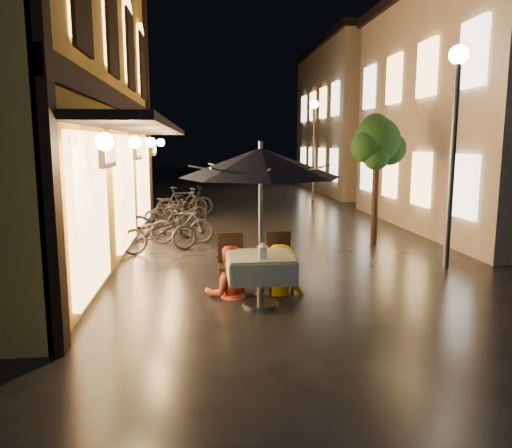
{
  "coord_description": "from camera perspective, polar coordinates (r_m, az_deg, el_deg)",
  "views": [
    {
      "loc": [
        -1.77,
        -7.14,
        2.43
      ],
      "look_at": [
        -0.92,
        0.7,
        1.15
      ],
      "focal_mm": 35.0,
      "sensor_mm": 36.0,
      "label": 1
    }
  ],
  "objects": [
    {
      "name": "bicycle_0",
      "position": [
        11.35,
        -10.98,
        -0.96
      ],
      "size": [
        1.85,
        1.21,
        0.92
      ],
      "primitive_type": "imported",
      "rotation": [
        0.0,
        0.0,
        1.95
      ],
      "color": "black",
      "rests_on": "ground"
    },
    {
      "name": "bicycle_5",
      "position": [
        16.3,
        -8.45,
        2.4
      ],
      "size": [
        1.81,
        1.03,
        1.05
      ],
      "primitive_type": "imported",
      "rotation": [
        0.0,
        0.0,
        1.9
      ],
      "color": "black",
      "rests_on": "ground"
    },
    {
      "name": "streetlamp_far",
      "position": [
        21.68,
        6.62,
        10.45
      ],
      "size": [
        0.36,
        0.36,
        4.23
      ],
      "color": "#59595E",
      "rests_on": "ground"
    },
    {
      "name": "person_orange",
      "position": [
        7.95,
        -3.17,
        -2.63
      ],
      "size": [
        0.83,
        0.67,
        1.6
      ],
      "primitive_type": "imported",
      "rotation": [
        0.0,
        0.0,
        3.23
      ],
      "color": "#BF4027",
      "rests_on": "ground"
    },
    {
      "name": "bicycle_4",
      "position": [
        15.01,
        -8.82,
        1.52
      ],
      "size": [
        1.78,
        0.88,
        0.89
      ],
      "primitive_type": "imported",
      "rotation": [
        0.0,
        0.0,
        1.74
      ],
      "color": "black",
      "rests_on": "ground"
    },
    {
      "name": "bicycle_6",
      "position": [
        17.0,
        -8.09,
        2.57
      ],
      "size": [
        1.96,
        1.02,
        0.98
      ],
      "primitive_type": "imported",
      "rotation": [
        0.0,
        0.0,
        1.78
      ],
      "color": "black",
      "rests_on": "ground"
    },
    {
      "name": "east_building_far",
      "position": [
        26.82,
        14.31,
        11.57
      ],
      "size": [
        7.3,
        10.3,
        7.3
      ],
      "color": "#A59B85",
      "rests_on": "ground"
    },
    {
      "name": "west_building",
      "position": [
        11.89,
        -26.48,
        14.47
      ],
      "size": [
        5.9,
        11.4,
        7.4
      ],
      "color": "gold",
      "rests_on": "ground"
    },
    {
      "name": "ground",
      "position": [
        7.75,
        7.42,
        -9.14
      ],
      "size": [
        90.0,
        90.0,
        0.0
      ],
      "primitive_type": "plane",
      "color": "black",
      "rests_on": "ground"
    },
    {
      "name": "street_tree",
      "position": [
        12.38,
        13.72,
        8.92
      ],
      "size": [
        1.43,
        1.2,
        3.15
      ],
      "color": "black",
      "rests_on": "ground"
    },
    {
      "name": "bicycle_3",
      "position": [
        14.16,
        -9.89,
        1.07
      ],
      "size": [
        1.58,
        0.74,
        0.91
      ],
      "primitive_type": "imported",
      "rotation": [
        0.0,
        0.0,
        1.36
      ],
      "color": "black",
      "rests_on": "ground"
    },
    {
      "name": "bicycle_2",
      "position": [
        12.87,
        -10.45,
        0.44
      ],
      "size": [
        1.98,
        0.97,
        1.0
      ],
      "primitive_type": "imported",
      "rotation": [
        0.0,
        0.0,
        1.74
      ],
      "color": "black",
      "rests_on": "ground"
    },
    {
      "name": "streetlamp_near",
      "position": [
        10.32,
        21.77,
        11.28
      ],
      "size": [
        0.36,
        0.36,
        4.23
      ],
      "color": "#59595E",
      "rests_on": "ground"
    },
    {
      "name": "patio_umbrella",
      "position": [
        7.3,
        0.51,
        7.0
      ],
      "size": [
        2.39,
        2.39,
        2.46
      ],
      "color": "#59595E",
      "rests_on": "ground"
    },
    {
      "name": "cafe_chair_left",
      "position": [
        8.21,
        -2.89,
        -4.11
      ],
      "size": [
        0.42,
        0.42,
        0.97
      ],
      "color": "black",
      "rests_on": "ground"
    },
    {
      "name": "bicycle_1",
      "position": [
        12.28,
        -8.48,
        -0.1
      ],
      "size": [
        1.55,
        0.47,
        0.93
      ],
      "primitive_type": "imported",
      "rotation": [
        0.0,
        0.0,
        1.55
      ],
      "color": "#212128",
      "rests_on": "ground"
    },
    {
      "name": "cafe_chair_right",
      "position": [
        8.29,
        2.65,
        -3.98
      ],
      "size": [
        0.42,
        0.42,
        0.97
      ],
      "color": "black",
      "rests_on": "ground"
    },
    {
      "name": "table_lantern",
      "position": [
        7.16,
        0.77,
        -2.97
      ],
      "size": [
        0.16,
        0.16,
        0.25
      ],
      "color": "white",
      "rests_on": "cafe_table"
    },
    {
      "name": "person_yellow",
      "position": [
        8.06,
        2.77,
        -2.52
      ],
      "size": [
        1.07,
        0.67,
        1.58
      ],
      "primitive_type": "imported",
      "rotation": [
        0.0,
        0.0,
        3.06
      ],
      "color": "#FFB300",
      "rests_on": "ground"
    },
    {
      "name": "cafe_table",
      "position": [
        7.52,
        0.5,
        -4.97
      ],
      "size": [
        0.99,
        0.99,
        0.78
      ],
      "color": "#59595E",
      "rests_on": "ground"
    }
  ]
}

